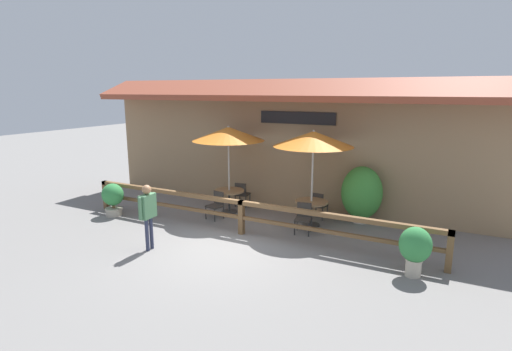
{
  "coord_description": "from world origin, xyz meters",
  "views": [
    {
      "loc": [
        5.1,
        -7.99,
        3.88
      ],
      "look_at": [
        0.17,
        1.59,
        1.56
      ],
      "focal_mm": 28.0,
      "sensor_mm": 36.0,
      "label": 1
    }
  ],
  "objects_px": {
    "potted_plant_small_flowering": "(415,248)",
    "chair_near_streetside": "(216,204)",
    "patio_umbrella_near": "(228,134)",
    "dining_table_middle": "(311,206)",
    "dining_table_near": "(229,194)",
    "chair_middle_streetside": "(303,217)",
    "potted_plant_tall_tropical": "(113,198)",
    "potted_plant_corner_fern": "(362,193)",
    "patio_umbrella_middle": "(313,139)",
    "chair_middle_wallside": "(318,204)",
    "pedestrian": "(148,209)",
    "chair_near_wallside": "(242,193)"
  },
  "relations": [
    {
      "from": "dining_table_middle",
      "to": "chair_middle_streetside",
      "type": "distance_m",
      "value": 0.7
    },
    {
      "from": "dining_table_near",
      "to": "potted_plant_corner_fern",
      "type": "bearing_deg",
      "value": 13.02
    },
    {
      "from": "patio_umbrella_middle",
      "to": "chair_middle_streetside",
      "type": "relative_size",
      "value": 3.35
    },
    {
      "from": "potted_plant_tall_tropical",
      "to": "patio_umbrella_near",
      "type": "bearing_deg",
      "value": 32.66
    },
    {
      "from": "dining_table_middle",
      "to": "potted_plant_small_flowering",
      "type": "distance_m",
      "value": 3.68
    },
    {
      "from": "dining_table_middle",
      "to": "potted_plant_small_flowering",
      "type": "height_order",
      "value": "potted_plant_small_flowering"
    },
    {
      "from": "chair_near_wallside",
      "to": "potted_plant_corner_fern",
      "type": "distance_m",
      "value": 3.98
    },
    {
      "from": "dining_table_near",
      "to": "chair_near_streetside",
      "type": "height_order",
      "value": "chair_near_streetside"
    },
    {
      "from": "chair_near_streetside",
      "to": "potted_plant_corner_fern",
      "type": "bearing_deg",
      "value": 34.29
    },
    {
      "from": "potted_plant_small_flowering",
      "to": "potted_plant_corner_fern",
      "type": "bearing_deg",
      "value": 120.73
    },
    {
      "from": "patio_umbrella_near",
      "to": "chair_middle_wallside",
      "type": "distance_m",
      "value": 3.52
    },
    {
      "from": "patio_umbrella_near",
      "to": "dining_table_middle",
      "type": "bearing_deg",
      "value": -0.51
    },
    {
      "from": "patio_umbrella_middle",
      "to": "chair_middle_wallside",
      "type": "relative_size",
      "value": 3.35
    },
    {
      "from": "potted_plant_small_flowering",
      "to": "potted_plant_tall_tropical",
      "type": "relative_size",
      "value": 1.07
    },
    {
      "from": "dining_table_near",
      "to": "chair_middle_streetside",
      "type": "relative_size",
      "value": 1.15
    },
    {
      "from": "potted_plant_small_flowering",
      "to": "chair_near_streetside",
      "type": "bearing_deg",
      "value": 166.78
    },
    {
      "from": "chair_near_wallside",
      "to": "dining_table_middle",
      "type": "relative_size",
      "value": 0.87
    },
    {
      "from": "patio_umbrella_middle",
      "to": "chair_middle_streetside",
      "type": "height_order",
      "value": "patio_umbrella_middle"
    },
    {
      "from": "potted_plant_tall_tropical",
      "to": "pedestrian",
      "type": "height_order",
      "value": "pedestrian"
    },
    {
      "from": "patio_umbrella_middle",
      "to": "potted_plant_tall_tropical",
      "type": "bearing_deg",
      "value": -161.65
    },
    {
      "from": "chair_middle_wallside",
      "to": "potted_plant_small_flowering",
      "type": "height_order",
      "value": "potted_plant_small_flowering"
    },
    {
      "from": "chair_near_wallside",
      "to": "patio_umbrella_middle",
      "type": "relative_size",
      "value": 0.3
    },
    {
      "from": "potted_plant_small_flowering",
      "to": "chair_near_wallside",
      "type": "bearing_deg",
      "value": 153.53
    },
    {
      "from": "chair_middle_wallside",
      "to": "potted_plant_corner_fern",
      "type": "height_order",
      "value": "potted_plant_corner_fern"
    },
    {
      "from": "potted_plant_small_flowering",
      "to": "potted_plant_tall_tropical",
      "type": "distance_m",
      "value": 8.87
    },
    {
      "from": "dining_table_near",
      "to": "patio_umbrella_middle",
      "type": "bearing_deg",
      "value": -0.51
    },
    {
      "from": "dining_table_near",
      "to": "dining_table_middle",
      "type": "bearing_deg",
      "value": -0.51
    },
    {
      "from": "patio_umbrella_near",
      "to": "dining_table_near",
      "type": "xyz_separation_m",
      "value": [
        -0.0,
        0.0,
        -1.95
      ]
    },
    {
      "from": "chair_near_wallside",
      "to": "chair_middle_streetside",
      "type": "bearing_deg",
      "value": 145.33
    },
    {
      "from": "dining_table_middle",
      "to": "potted_plant_tall_tropical",
      "type": "bearing_deg",
      "value": -161.65
    },
    {
      "from": "chair_near_streetside",
      "to": "potted_plant_corner_fern",
      "type": "distance_m",
      "value": 4.38
    },
    {
      "from": "potted_plant_small_flowering",
      "to": "dining_table_middle",
      "type": "bearing_deg",
      "value": 145.3
    },
    {
      "from": "chair_middle_streetside",
      "to": "patio_umbrella_near",
      "type": "bearing_deg",
      "value": 154.91
    },
    {
      "from": "chair_near_wallside",
      "to": "potted_plant_small_flowering",
      "type": "height_order",
      "value": "potted_plant_small_flowering"
    },
    {
      "from": "chair_near_wallside",
      "to": "potted_plant_small_flowering",
      "type": "bearing_deg",
      "value": 146.8
    },
    {
      "from": "dining_table_near",
      "to": "chair_middle_streetside",
      "type": "distance_m",
      "value": 2.89
    },
    {
      "from": "patio_umbrella_middle",
      "to": "pedestrian",
      "type": "height_order",
      "value": "patio_umbrella_middle"
    },
    {
      "from": "potted_plant_tall_tropical",
      "to": "chair_near_streetside",
      "type": "bearing_deg",
      "value": 21.79
    },
    {
      "from": "chair_near_streetside",
      "to": "potted_plant_corner_fern",
      "type": "xyz_separation_m",
      "value": [
        4.02,
        1.67,
        0.43
      ]
    },
    {
      "from": "patio_umbrella_near",
      "to": "chair_near_streetside",
      "type": "relative_size",
      "value": 3.35
    },
    {
      "from": "dining_table_near",
      "to": "chair_middle_wallside",
      "type": "distance_m",
      "value": 2.85
    },
    {
      "from": "chair_middle_streetside",
      "to": "potted_plant_tall_tropical",
      "type": "xyz_separation_m",
      "value": [
        -5.86,
        -1.25,
        0.12
      ]
    },
    {
      "from": "patio_umbrella_near",
      "to": "potted_plant_corner_fern",
      "type": "xyz_separation_m",
      "value": [
        4.0,
        0.92,
        -1.65
      ]
    },
    {
      "from": "patio_umbrella_near",
      "to": "chair_near_streetside",
      "type": "xyz_separation_m",
      "value": [
        -0.03,
        -0.75,
        -2.08
      ]
    },
    {
      "from": "chair_middle_wallside",
      "to": "chair_middle_streetside",
      "type": "bearing_deg",
      "value": 96.44
    },
    {
      "from": "patio_umbrella_near",
      "to": "pedestrian",
      "type": "height_order",
      "value": "patio_umbrella_near"
    },
    {
      "from": "patio_umbrella_middle",
      "to": "chair_middle_streetside",
      "type": "bearing_deg",
      "value": -88.77
    },
    {
      "from": "chair_middle_wallside",
      "to": "potted_plant_small_flowering",
      "type": "distance_m",
      "value": 4.12
    },
    {
      "from": "dining_table_near",
      "to": "potted_plant_corner_fern",
      "type": "relative_size",
      "value": 0.56
    },
    {
      "from": "potted_plant_small_flowering",
      "to": "potted_plant_tall_tropical",
      "type": "height_order",
      "value": "potted_plant_small_flowering"
    }
  ]
}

